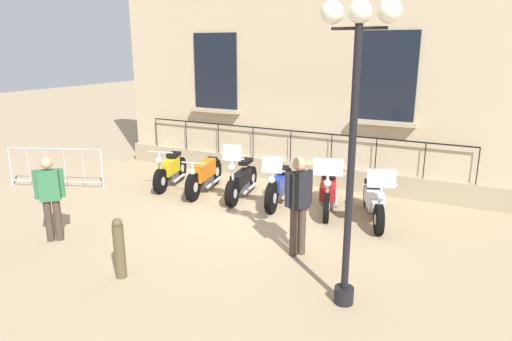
{
  "coord_description": "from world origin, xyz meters",
  "views": [
    {
      "loc": [
        8.73,
        4.67,
        3.57
      ],
      "look_at": [
        -0.28,
        0.0,
        0.8
      ],
      "focal_mm": 32.06,
      "sensor_mm": 36.0,
      "label": 1
    }
  ],
  "objects_px": {
    "pedestrian_standing": "(299,200)",
    "pedestrian_walking": "(50,194)",
    "motorcycle_orange": "(204,175)",
    "bollard": "(119,248)",
    "motorcycle_blue": "(279,186)",
    "motorcycle_white": "(374,202)",
    "motorcycle_red": "(328,192)",
    "motorcycle_yellow": "(170,171)",
    "motorcycle_black": "(242,181)",
    "lamppost": "(355,104)",
    "crowd_barrier": "(56,166)"
  },
  "relations": [
    {
      "from": "pedestrian_standing",
      "to": "pedestrian_walking",
      "type": "relative_size",
      "value": 1.1
    },
    {
      "from": "motorcycle_orange",
      "to": "bollard",
      "type": "xyz_separation_m",
      "value": [
        4.34,
        1.29,
        0.06
      ]
    },
    {
      "from": "motorcycle_blue",
      "to": "motorcycle_orange",
      "type": "bearing_deg",
      "value": -88.56
    },
    {
      "from": "motorcycle_blue",
      "to": "motorcycle_white",
      "type": "distance_m",
      "value": 2.22
    },
    {
      "from": "motorcycle_white",
      "to": "motorcycle_red",
      "type": "bearing_deg",
      "value": -96.5
    },
    {
      "from": "motorcycle_red",
      "to": "pedestrian_walking",
      "type": "xyz_separation_m",
      "value": [
        3.92,
        -4.07,
        0.47
      ]
    },
    {
      "from": "motorcycle_yellow",
      "to": "motorcycle_black",
      "type": "distance_m",
      "value": 2.13
    },
    {
      "from": "motorcycle_orange",
      "to": "motorcycle_white",
      "type": "distance_m",
      "value": 4.26
    },
    {
      "from": "motorcycle_yellow",
      "to": "bollard",
      "type": "xyz_separation_m",
      "value": [
        4.35,
        2.36,
        0.09
      ]
    },
    {
      "from": "motorcycle_yellow",
      "to": "motorcycle_red",
      "type": "height_order",
      "value": "motorcycle_red"
    },
    {
      "from": "motorcycle_blue",
      "to": "bollard",
      "type": "distance_m",
      "value": 4.45
    },
    {
      "from": "lamppost",
      "to": "motorcycle_blue",
      "type": "bearing_deg",
      "value": -143.07
    },
    {
      "from": "lamppost",
      "to": "motorcycle_black",
      "type": "bearing_deg",
      "value": -133.79
    },
    {
      "from": "motorcycle_yellow",
      "to": "motorcycle_blue",
      "type": "distance_m",
      "value": 3.12
    },
    {
      "from": "bollard",
      "to": "motorcycle_orange",
      "type": "bearing_deg",
      "value": -163.46
    },
    {
      "from": "motorcycle_orange",
      "to": "motorcycle_blue",
      "type": "xyz_separation_m",
      "value": [
        -0.05,
        2.05,
        -0.03
      ]
    },
    {
      "from": "motorcycle_black",
      "to": "motorcycle_blue",
      "type": "distance_m",
      "value": 0.99
    },
    {
      "from": "motorcycle_black",
      "to": "motorcycle_orange",
      "type": "bearing_deg",
      "value": -88.74
    },
    {
      "from": "lamppost",
      "to": "crowd_barrier",
      "type": "relative_size",
      "value": 1.75
    },
    {
      "from": "motorcycle_orange",
      "to": "lamppost",
      "type": "relative_size",
      "value": 0.51
    },
    {
      "from": "motorcycle_red",
      "to": "motorcycle_white",
      "type": "xyz_separation_m",
      "value": [
        0.12,
        1.04,
        -0.03
      ]
    },
    {
      "from": "motorcycle_black",
      "to": "motorcycle_yellow",
      "type": "bearing_deg",
      "value": -89.72
    },
    {
      "from": "motorcycle_yellow",
      "to": "bollard",
      "type": "relative_size",
      "value": 1.89
    },
    {
      "from": "motorcycle_blue",
      "to": "motorcycle_white",
      "type": "xyz_separation_m",
      "value": [
        0.07,
        2.21,
        0.0
      ]
    },
    {
      "from": "crowd_barrier",
      "to": "pedestrian_walking",
      "type": "relative_size",
      "value": 1.45
    },
    {
      "from": "motorcycle_yellow",
      "to": "pedestrian_standing",
      "type": "bearing_deg",
      "value": 63.23
    },
    {
      "from": "motorcycle_yellow",
      "to": "motorcycle_red",
      "type": "distance_m",
      "value": 4.29
    },
    {
      "from": "motorcycle_black",
      "to": "motorcycle_white",
      "type": "xyz_separation_m",
      "value": [
        0.05,
        3.2,
        0.0
      ]
    },
    {
      "from": "bollard",
      "to": "motorcycle_yellow",
      "type": "bearing_deg",
      "value": -151.49
    },
    {
      "from": "pedestrian_walking",
      "to": "motorcycle_white",
      "type": "bearing_deg",
      "value": 126.68
    },
    {
      "from": "motorcycle_red",
      "to": "pedestrian_standing",
      "type": "xyz_separation_m",
      "value": [
        2.38,
        0.25,
        0.58
      ]
    },
    {
      "from": "motorcycle_blue",
      "to": "motorcycle_red",
      "type": "relative_size",
      "value": 1.02
    },
    {
      "from": "motorcycle_orange",
      "to": "motorcycle_red",
      "type": "relative_size",
      "value": 1.07
    },
    {
      "from": "motorcycle_yellow",
      "to": "crowd_barrier",
      "type": "distance_m",
      "value": 2.96
    },
    {
      "from": "motorcycle_yellow",
      "to": "motorcycle_black",
      "type": "bearing_deg",
      "value": 90.28
    },
    {
      "from": "motorcycle_red",
      "to": "pedestrian_walking",
      "type": "bearing_deg",
      "value": -46.01
    },
    {
      "from": "motorcycle_black",
      "to": "pedestrian_walking",
      "type": "relative_size",
      "value": 1.2
    },
    {
      "from": "bollard",
      "to": "pedestrian_walking",
      "type": "distance_m",
      "value": 2.23
    },
    {
      "from": "motorcycle_black",
      "to": "lamppost",
      "type": "bearing_deg",
      "value": 46.21
    },
    {
      "from": "motorcycle_red",
      "to": "pedestrian_standing",
      "type": "relative_size",
      "value": 1.11
    },
    {
      "from": "motorcycle_orange",
      "to": "motorcycle_white",
      "type": "relative_size",
      "value": 1.03
    },
    {
      "from": "pedestrian_standing",
      "to": "motorcycle_red",
      "type": "bearing_deg",
      "value": -173.93
    },
    {
      "from": "motorcycle_orange",
      "to": "pedestrian_walking",
      "type": "xyz_separation_m",
      "value": [
        3.83,
        -0.85,
        0.47
      ]
    },
    {
      "from": "motorcycle_yellow",
      "to": "motorcycle_orange",
      "type": "height_order",
      "value": "motorcycle_yellow"
    },
    {
      "from": "crowd_barrier",
      "to": "bollard",
      "type": "relative_size",
      "value": 2.35
    },
    {
      "from": "motorcycle_white",
      "to": "lamppost",
      "type": "height_order",
      "value": "lamppost"
    },
    {
      "from": "motorcycle_red",
      "to": "lamppost",
      "type": "bearing_deg",
      "value": 22.33
    },
    {
      "from": "lamppost",
      "to": "pedestrian_walking",
      "type": "bearing_deg",
      "value": -85.94
    },
    {
      "from": "motorcycle_blue",
      "to": "pedestrian_walking",
      "type": "xyz_separation_m",
      "value": [
        3.88,
        -2.89,
        0.5
      ]
    },
    {
      "from": "crowd_barrier",
      "to": "pedestrian_standing",
      "type": "relative_size",
      "value": 1.32
    }
  ]
}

